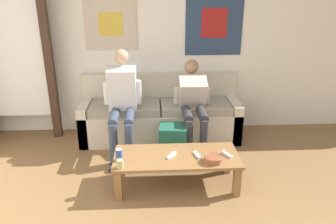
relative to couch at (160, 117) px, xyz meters
name	(u,v)px	position (x,y,z in m)	size (l,w,h in m)	color
wall_back	(150,40)	(-0.12, 0.33, 0.98)	(10.00, 0.07, 2.55)	white
door_frame	(12,50)	(-1.87, 0.11, 0.90)	(1.00, 0.10, 2.15)	#382319
couch	(160,117)	(0.00, 0.00, 0.00)	(2.10, 0.66, 0.85)	beige
coffee_table	(176,160)	(0.13, -1.18, -0.01)	(1.28, 0.55, 0.35)	olive
person_seated_adult	(122,100)	(-0.47, -0.37, 0.38)	(0.47, 0.83, 1.25)	#384256
person_seated_teen	(193,103)	(0.40, -0.32, 0.31)	(0.47, 0.90, 1.09)	#2D2D33
backpack	(173,144)	(0.13, -0.65, -0.09)	(0.35, 0.34, 0.43)	#1E5642
ceramic_bowl	(213,159)	(0.48, -1.33, 0.08)	(0.18, 0.18, 0.06)	brown
pillar_candle	(120,164)	(-0.42, -1.40, 0.09)	(0.07, 0.07, 0.10)	tan
drink_can_blue	(119,155)	(-0.44, -1.25, 0.11)	(0.07, 0.07, 0.12)	#28479E
game_controller_near_left	(197,155)	(0.34, -1.21, 0.06)	(0.07, 0.15, 0.03)	white
game_controller_near_right	(172,155)	(0.08, -1.20, 0.06)	(0.11, 0.14, 0.03)	white
game_controller_far_center	(227,154)	(0.65, -1.21, 0.06)	(0.09, 0.14, 0.03)	white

